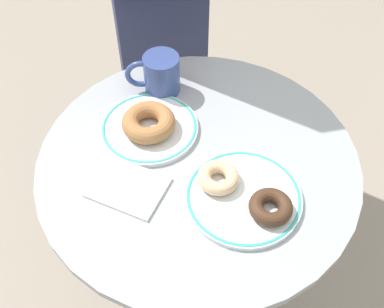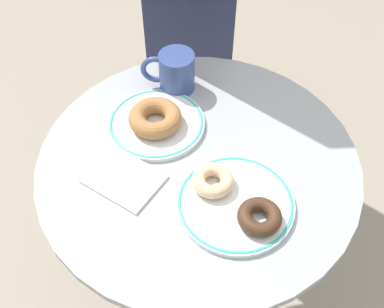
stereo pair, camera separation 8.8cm
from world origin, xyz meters
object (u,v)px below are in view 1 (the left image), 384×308
Objects in this scene: plate_left at (150,128)px; coffee_mug at (160,74)px; cafe_table at (197,225)px; plate_right at (244,197)px; donut_chocolate at (271,207)px; donut_glazed at (218,177)px; donut_cinnamon at (149,122)px; paper_napkin at (128,187)px.

coffee_mug is at bearing 123.76° from plate_left.
plate_right is at bearing -7.64° from cafe_table.
plate_right is (0.12, -0.02, 0.25)m from cafe_table.
donut_chocolate is at bearing 3.97° from plate_right.
cafe_table is 3.59× the size of plate_left.
cafe_table is 0.28m from plate_left.
donut_glazed is (0.19, -0.02, 0.02)m from plate_left.
coffee_mug is (-0.07, 0.10, 0.04)m from plate_left.
donut_cinnamon is at bearing -173.33° from cafe_table.
donut_cinnamon reaches higher than plate_right.
donut_glazed is at bearing -171.98° from plate_right.
donut_cinnamon is 0.13m from coffee_mug.
plate_right is 2.09× the size of coffee_mug.
plate_left is 1.84× the size of donut_cinnamon.
plate_left is 2.56× the size of donut_chocolate.
donut_chocolate is 0.58× the size of paper_napkin.
coffee_mug reaches higher than plate_left.
plate_left is 0.30m from donut_chocolate.
plate_right is 0.24m from donut_cinnamon.
coffee_mug is (-0.31, 0.11, 0.04)m from plate_right.
donut_chocolate is at bearing 29.01° from paper_napkin.
donut_glazed reaches higher than plate_right.
donut_chocolate is 0.26m from paper_napkin.
donut_glazed is 0.17m from paper_napkin.
plate_left reaches higher than cafe_table.
cafe_table is 3.36× the size of plate_right.
paper_napkin is 0.27m from coffee_mug.
paper_napkin is (-0.17, -0.12, -0.00)m from plate_right.
cafe_table is at bearing 160.87° from donut_glazed.
plate_left and plate_right have the same top height.
paper_napkin is at bearing -109.69° from cafe_table.
cafe_table is 0.33m from donut_chocolate.
donut_cinnamon is (-0.12, -0.01, 0.28)m from cafe_table.
coffee_mug is at bearing 123.99° from donut_cinnamon.
donut_cinnamon is at bearing -179.77° from donut_chocolate.
donut_glazed is at bearing -3.08° from donut_cinnamon.
donut_chocolate is at bearing 0.23° from donut_cinnamon.
donut_cinnamon is (-0.24, 0.00, 0.02)m from plate_right.
cafe_table is at bearing 4.11° from plate_left.
cafe_table is 7.01× the size of coffee_mug.
donut_cinnamon is 1.06× the size of coffee_mug.
donut_chocolate is at bearing 5.99° from donut_glazed.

